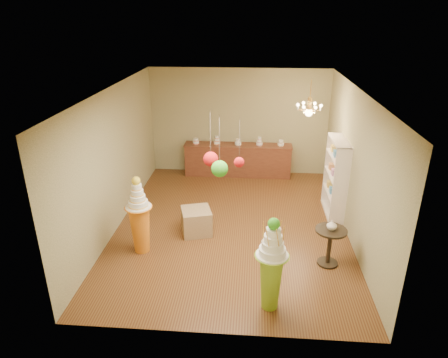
# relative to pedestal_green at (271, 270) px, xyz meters

# --- Properties ---
(floor) EXTENTS (6.50, 6.50, 0.00)m
(floor) POSITION_rel_pedestal_green_xyz_m (-0.78, 2.59, -0.70)
(floor) COLOR #593418
(floor) RESTS_ON ground
(ceiling) EXTENTS (6.50, 6.50, 0.00)m
(ceiling) POSITION_rel_pedestal_green_xyz_m (-0.78, 2.59, 2.30)
(ceiling) COLOR white
(ceiling) RESTS_ON ground
(wall_back) EXTENTS (5.00, 0.04, 3.00)m
(wall_back) POSITION_rel_pedestal_green_xyz_m (-0.78, 5.84, 0.80)
(wall_back) COLOR #989268
(wall_back) RESTS_ON ground
(wall_front) EXTENTS (5.00, 0.04, 3.00)m
(wall_front) POSITION_rel_pedestal_green_xyz_m (-0.78, -0.66, 0.80)
(wall_front) COLOR #989268
(wall_front) RESTS_ON ground
(wall_left) EXTENTS (0.04, 6.50, 3.00)m
(wall_left) POSITION_rel_pedestal_green_xyz_m (-3.28, 2.59, 0.80)
(wall_left) COLOR #989268
(wall_left) RESTS_ON ground
(wall_right) EXTENTS (0.04, 6.50, 3.00)m
(wall_right) POSITION_rel_pedestal_green_xyz_m (1.72, 2.59, 0.80)
(wall_right) COLOR #989268
(wall_right) RESTS_ON ground
(pedestal_green) EXTENTS (0.65, 0.65, 1.62)m
(pedestal_green) POSITION_rel_pedestal_green_xyz_m (0.00, 0.00, 0.00)
(pedestal_green) COLOR #85B126
(pedestal_green) RESTS_ON floor
(pedestal_orange) EXTENTS (0.49, 0.49, 1.59)m
(pedestal_orange) POSITION_rel_pedestal_green_xyz_m (-2.49, 1.45, -0.06)
(pedestal_orange) COLOR orange
(pedestal_orange) RESTS_ON floor
(burlap_riser) EXTENTS (0.74, 0.74, 0.54)m
(burlap_riser) POSITION_rel_pedestal_green_xyz_m (-1.51, 2.22, -0.43)
(burlap_riser) COLOR #91724F
(burlap_riser) RESTS_ON floor
(sideboard) EXTENTS (3.04, 0.54, 1.16)m
(sideboard) POSITION_rel_pedestal_green_xyz_m (-0.78, 5.56, -0.22)
(sideboard) COLOR brown
(sideboard) RESTS_ON floor
(shelving_unit) EXTENTS (0.33, 1.20, 1.80)m
(shelving_unit) POSITION_rel_pedestal_green_xyz_m (1.56, 3.39, 0.20)
(shelving_unit) COLOR white
(shelving_unit) RESTS_ON floor
(round_table) EXTENTS (0.73, 0.73, 0.74)m
(round_table) POSITION_rel_pedestal_green_xyz_m (1.13, 1.27, -0.22)
(round_table) COLOR black
(round_table) RESTS_ON floor
(vase) EXTENTS (0.23, 0.23, 0.19)m
(vase) POSITION_rel_pedestal_green_xyz_m (1.13, 1.27, 0.14)
(vase) COLOR white
(vase) RESTS_ON round_table
(pom_red_left) EXTENTS (0.25, 0.25, 0.96)m
(pom_red_left) POSITION_rel_pedestal_green_xyz_m (-1.03, 0.97, 1.46)
(pom_red_left) COLOR #443A31
(pom_red_left) RESTS_ON ceiling
(pom_green_mid) EXTENTS (0.27, 0.27, 1.02)m
(pom_green_mid) POSITION_rel_pedestal_green_xyz_m (-0.86, 0.65, 1.42)
(pom_green_mid) COLOR #443A31
(pom_green_mid) RESTS_ON ceiling
(pom_red_right) EXTENTS (0.16, 0.16, 0.80)m
(pom_red_right) POSITION_rel_pedestal_green_xyz_m (-0.55, 0.52, 1.59)
(pom_red_right) COLOR #443A31
(pom_red_right) RESTS_ON ceiling
(chandelier) EXTENTS (0.65, 0.65, 0.85)m
(chandelier) POSITION_rel_pedestal_green_xyz_m (0.91, 4.01, 1.60)
(chandelier) COLOR #E9B452
(chandelier) RESTS_ON ceiling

